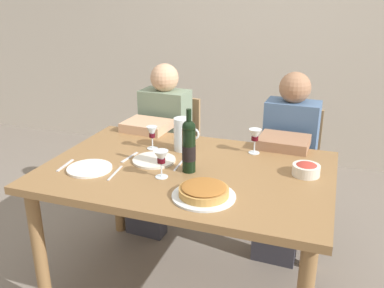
% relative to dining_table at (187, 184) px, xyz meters
% --- Properties ---
extents(ground_plane, '(8.00, 8.00, 0.00)m').
position_rel_dining_table_xyz_m(ground_plane, '(0.00, 0.00, -0.67)').
color(ground_plane, slate).
extents(back_wall, '(8.00, 0.10, 2.80)m').
position_rel_dining_table_xyz_m(back_wall, '(0.00, 2.19, 0.73)').
color(back_wall, beige).
rests_on(back_wall, ground).
extents(dining_table, '(1.50, 1.00, 0.76)m').
position_rel_dining_table_xyz_m(dining_table, '(0.00, 0.00, 0.00)').
color(dining_table, olive).
rests_on(dining_table, ground).
extents(wine_bottle, '(0.07, 0.07, 0.33)m').
position_rel_dining_table_xyz_m(wine_bottle, '(0.02, -0.04, 0.23)').
color(wine_bottle, black).
rests_on(wine_bottle, dining_table).
extents(water_pitcher, '(0.15, 0.10, 0.19)m').
position_rel_dining_table_xyz_m(water_pitcher, '(-0.11, 0.24, 0.18)').
color(water_pitcher, silver).
rests_on(water_pitcher, dining_table).
extents(baked_tart, '(0.29, 0.29, 0.06)m').
position_rel_dining_table_xyz_m(baked_tart, '(0.18, -0.28, 0.12)').
color(baked_tart, silver).
rests_on(baked_tart, dining_table).
extents(salad_bowl, '(0.14, 0.14, 0.07)m').
position_rel_dining_table_xyz_m(salad_bowl, '(0.60, 0.12, 0.13)').
color(salad_bowl, silver).
rests_on(salad_bowl, dining_table).
extents(wine_glass_left_diner, '(0.07, 0.07, 0.14)m').
position_rel_dining_table_xyz_m(wine_glass_left_diner, '(0.29, 0.33, 0.19)').
color(wine_glass_left_diner, silver).
rests_on(wine_glass_left_diner, dining_table).
extents(wine_glass_right_diner, '(0.07, 0.07, 0.14)m').
position_rel_dining_table_xyz_m(wine_glass_right_diner, '(-0.08, -0.15, 0.19)').
color(wine_glass_right_diner, silver).
rests_on(wine_glass_right_diner, dining_table).
extents(wine_glass_centre, '(0.06, 0.06, 0.14)m').
position_rel_dining_table_xyz_m(wine_glass_centre, '(-0.29, 0.20, 0.19)').
color(wine_glass_centre, silver).
rests_on(wine_glass_centre, dining_table).
extents(dinner_plate_left_setting, '(0.23, 0.23, 0.01)m').
position_rel_dining_table_xyz_m(dinner_plate_left_setting, '(-0.47, -0.19, 0.10)').
color(dinner_plate_left_setting, white).
rests_on(dinner_plate_left_setting, dining_table).
extents(dinner_plate_right_setting, '(0.24, 0.24, 0.01)m').
position_rel_dining_table_xyz_m(dinner_plate_right_setting, '(-0.20, 0.03, 0.10)').
color(dinner_plate_right_setting, silver).
rests_on(dinner_plate_right_setting, dining_table).
extents(fork_left_setting, '(0.03, 0.16, 0.00)m').
position_rel_dining_table_xyz_m(fork_left_setting, '(-0.62, -0.19, 0.09)').
color(fork_left_setting, silver).
rests_on(fork_left_setting, dining_table).
extents(knife_left_setting, '(0.03, 0.18, 0.00)m').
position_rel_dining_table_xyz_m(knife_left_setting, '(-0.32, -0.19, 0.09)').
color(knife_left_setting, silver).
rests_on(knife_left_setting, dining_table).
extents(knife_right_setting, '(0.02, 0.18, 0.00)m').
position_rel_dining_table_xyz_m(knife_right_setting, '(-0.05, 0.03, 0.09)').
color(knife_right_setting, silver).
rests_on(knife_right_setting, dining_table).
extents(spoon_right_setting, '(0.03, 0.16, 0.00)m').
position_rel_dining_table_xyz_m(spoon_right_setting, '(-0.35, 0.03, 0.09)').
color(spoon_right_setting, silver).
rests_on(spoon_right_setting, dining_table).
extents(chair_left, '(0.43, 0.43, 0.87)m').
position_rel_dining_table_xyz_m(chair_left, '(-0.44, 0.90, -0.17)').
color(chair_left, '#9E7A51').
rests_on(chair_left, ground).
extents(diner_left, '(0.35, 0.52, 1.16)m').
position_rel_dining_table_xyz_m(diner_left, '(-0.46, 0.67, -0.05)').
color(diner_left, gray).
rests_on(diner_left, ground).
extents(chair_right, '(0.42, 0.42, 0.87)m').
position_rel_dining_table_xyz_m(chair_right, '(0.45, 0.89, -0.17)').
color(chair_right, '#9E7A51').
rests_on(chair_right, ground).
extents(diner_right, '(0.35, 0.51, 1.16)m').
position_rel_dining_table_xyz_m(diner_right, '(0.45, 0.65, -0.05)').
color(diner_right, '#4C6B93').
rests_on(diner_right, ground).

